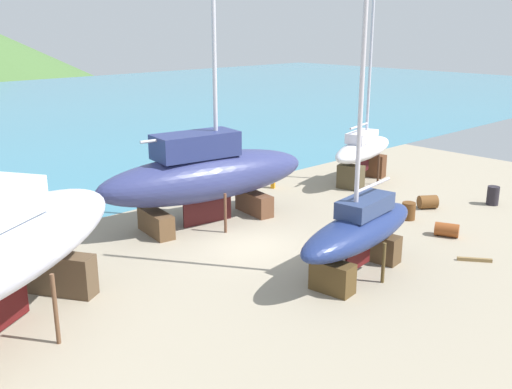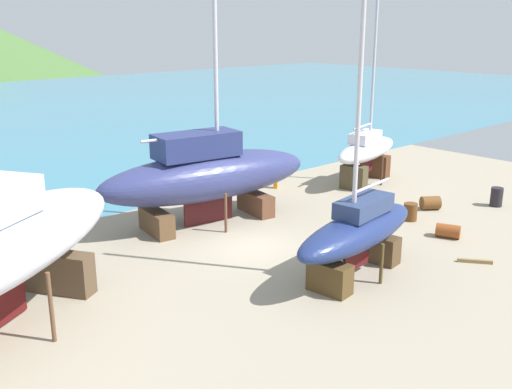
{
  "view_description": "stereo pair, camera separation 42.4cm",
  "coord_description": "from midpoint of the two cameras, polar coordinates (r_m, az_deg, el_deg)",
  "views": [
    {
      "loc": [
        -14.56,
        -15.69,
        8.37
      ],
      "look_at": [
        0.63,
        0.42,
        1.89
      ],
      "focal_mm": 41.17,
      "sensor_mm": 36.0,
      "label": 1
    },
    {
      "loc": [
        -14.25,
        -15.98,
        8.37
      ],
      "look_at": [
        0.63,
        0.42,
        1.89
      ],
      "focal_mm": 41.17,
      "sensor_mm": 36.0,
      "label": 2
    }
  ],
  "objects": [
    {
      "name": "ground_plane",
      "position": [
        20.61,
        6.06,
        -7.75
      ],
      "size": [
        43.51,
        43.51,
        0.0
      ],
      "primitive_type": "plane",
      "color": "gray"
    },
    {
      "name": "sailboat_far_slipway",
      "position": [
        25.05,
        -5.38,
        1.95
      ],
      "size": [
        10.1,
        4.09,
        16.23
      ],
      "rotation": [
        0.0,
        0.0,
        -0.15
      ],
      "color": "brown",
      "rests_on": "ground"
    },
    {
      "name": "sailboat_small_center",
      "position": [
        32.18,
        10.01,
        4.19
      ],
      "size": [
        6.37,
        3.06,
        10.04
      ],
      "rotation": [
        0.0,
        0.0,
        0.24
      ],
      "color": "#52301C",
      "rests_on": "ground"
    },
    {
      "name": "sailboat_large_starboard",
      "position": [
        20.15,
        9.45,
        -3.47
      ],
      "size": [
        6.75,
        2.62,
        10.73
      ],
      "rotation": [
        0.0,
        0.0,
        3.28
      ],
      "color": "#4E391D",
      "rests_on": "ground"
    },
    {
      "name": "worker",
      "position": [
        30.79,
        1.28,
        2.23
      ],
      "size": [
        0.5,
        0.45,
        1.7
      ],
      "rotation": [
        0.0,
        0.0,
        5.32
      ],
      "color": "orange",
      "rests_on": "ground"
    },
    {
      "name": "barrel_tipped_right",
      "position": [
        25.11,
        17.58,
        -3.29
      ],
      "size": [
        0.88,
        1.08,
        0.55
      ],
      "primitive_type": "cylinder",
      "rotation": [
        1.57,
        0.0,
        3.55
      ],
      "color": "brown",
      "rests_on": "ground"
    },
    {
      "name": "barrel_rust_near",
      "position": [
        30.15,
        21.66,
        -0.1
      ],
      "size": [
        0.64,
        0.64,
        0.9
      ],
      "primitive_type": "cylinder",
      "rotation": [
        0.0,
        0.0,
        0.15
      ],
      "color": "#242127",
      "rests_on": "ground"
    },
    {
      "name": "barrel_tipped_center",
      "position": [
        28.6,
        15.94,
        -0.7
      ],
      "size": [
        1.05,
        1.0,
        0.63
      ],
      "primitive_type": "cylinder",
      "rotation": [
        1.57,
        0.0,
        0.95
      ],
      "color": "brown",
      "rests_on": "ground"
    },
    {
      "name": "barrel_tar_black",
      "position": [
        26.76,
        14.17,
        -1.56
      ],
      "size": [
        0.69,
        0.69,
        0.77
      ],
      "primitive_type": "cylinder",
      "rotation": [
        0.0,
        0.0,
        2.97
      ],
      "color": "brown",
      "rests_on": "ground"
    },
    {
      "name": "timber_long_aft",
      "position": [
        22.93,
        19.97,
        -5.97
      ],
      "size": [
        0.83,
        1.06,
        0.13
      ],
      "primitive_type": "cube",
      "rotation": [
        0.0,
        0.0,
        2.21
      ],
      "color": "olive",
      "rests_on": "ground"
    }
  ]
}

